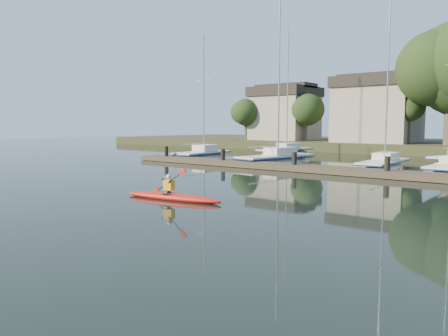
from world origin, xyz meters
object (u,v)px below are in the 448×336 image
Objects in this scene: kayak at (172,195)px; sailboat_1 at (276,166)px; dock at (337,170)px; sailboat_5 at (285,156)px; sailboat_0 at (203,161)px; sailboat_2 at (383,171)px.

kayak is 17.55m from sailboat_1.
sailboat_5 is at bearing 131.28° from dock.
sailboat_5 is (-4.55, 9.08, 0.02)m from sailboat_1.
dock is (1.27, 12.93, 0.03)m from kayak.
sailboat_0 is 9.58m from sailboat_5.
kayak is 0.13× the size of dock.
sailboat_1 is 1.07× the size of sailboat_2.
dock is at bearing -103.61° from sailboat_2.
sailboat_1 is (7.61, -0.00, 0.00)m from sailboat_0.
dock is at bearing -18.72° from sailboat_1.
sailboat_0 is 0.86× the size of sailboat_5.
dock is 14.82m from sailboat_0.
sailboat_0 reaches higher than kayak.
sailboat_1 is at bearing 98.39° from kayak.
sailboat_0 is (-13.06, 16.68, -0.37)m from kayak.
sailboat_5 is at bearing 146.73° from sailboat_2.
sailboat_0 is at bearing -169.56° from sailboat_1.
sailboat_1 is 7.95m from sailboat_2.
sailboat_1 is (-6.72, 3.75, -0.40)m from dock.
sailboat_2 is 0.95× the size of sailboat_5.
kayak is at bearing -95.62° from dock.
dock is 2.57× the size of sailboat_2.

